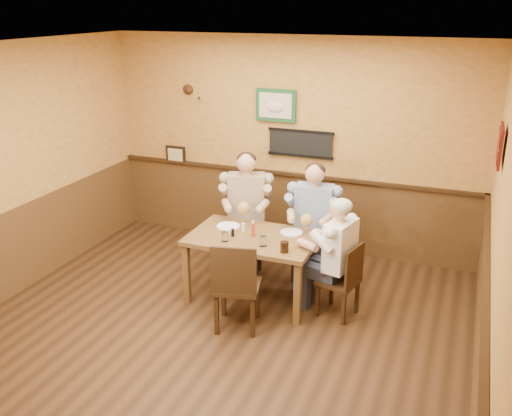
{
  "coord_description": "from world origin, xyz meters",
  "views": [
    {
      "loc": [
        2.22,
        -4.47,
        3.19
      ],
      "look_at": [
        0.15,
        0.87,
        1.1
      ],
      "focal_mm": 40.0,
      "sensor_mm": 36.0,
      "label": 1
    }
  ],
  "objects": [
    {
      "name": "room",
      "position": [
        0.13,
        0.17,
        1.69
      ],
      "size": [
        5.02,
        5.03,
        2.81
      ],
      "color": "#301D0E",
      "rests_on": "ground"
    },
    {
      "name": "dining_table",
      "position": [
        0.1,
        0.92,
        0.66
      ],
      "size": [
        1.4,
        0.9,
        0.75
      ],
      "color": "brown",
      "rests_on": "ground"
    },
    {
      "name": "chair_back_left",
      "position": [
        -0.29,
        1.68,
        0.46
      ],
      "size": [
        0.54,
        0.54,
        0.93
      ],
      "primitive_type": null,
      "rotation": [
        0.0,
        0.0,
        0.31
      ],
      "color": "#352110",
      "rests_on": "ground"
    },
    {
      "name": "chair_back_right",
      "position": [
        0.58,
        1.65,
        0.45
      ],
      "size": [
        0.45,
        0.45,
        0.91
      ],
      "primitive_type": null,
      "rotation": [
        0.0,
        0.0,
        0.09
      ],
      "color": "#352110",
      "rests_on": "ground"
    },
    {
      "name": "chair_right_end",
      "position": [
        1.08,
        0.88,
        0.41
      ],
      "size": [
        0.46,
        0.46,
        0.83
      ],
      "primitive_type": null,
      "rotation": [
        0.0,
        0.0,
        -1.82
      ],
      "color": "#352110",
      "rests_on": "ground"
    },
    {
      "name": "chair_near_side",
      "position": [
        0.18,
        0.27,
        0.49
      ],
      "size": [
        0.54,
        0.54,
        0.98
      ],
      "primitive_type": null,
      "rotation": [
        0.0,
        0.0,
        3.37
      ],
      "color": "#352110",
      "rests_on": "ground"
    },
    {
      "name": "diner_tan_shirt",
      "position": [
        -0.29,
        1.68,
        0.66
      ],
      "size": [
        0.77,
        0.77,
        1.33
      ],
      "primitive_type": null,
      "rotation": [
        0.0,
        0.0,
        0.31
      ],
      "color": "tan",
      "rests_on": "ground"
    },
    {
      "name": "diner_blue_polo",
      "position": [
        0.58,
        1.65,
        0.65
      ],
      "size": [
        0.65,
        0.65,
        1.29
      ],
      "primitive_type": null,
      "rotation": [
        0.0,
        0.0,
        0.09
      ],
      "color": "#8298C3",
      "rests_on": "ground"
    },
    {
      "name": "diner_white_elder",
      "position": [
        1.08,
        0.88,
        0.59
      ],
      "size": [
        0.66,
        0.66,
        1.18
      ],
      "primitive_type": null,
      "rotation": [
        0.0,
        0.0,
        -1.82
      ],
      "color": "white",
      "rests_on": "ground"
    },
    {
      "name": "water_glass_left",
      "position": [
        -0.14,
        0.67,
        0.8
      ],
      "size": [
        0.07,
        0.07,
        0.11
      ],
      "primitive_type": "cylinder",
      "rotation": [
        0.0,
        0.0,
        0.01
      ],
      "color": "silver",
      "rests_on": "dining_table"
    },
    {
      "name": "water_glass_mid",
      "position": [
        0.29,
        0.7,
        0.81
      ],
      "size": [
        0.08,
        0.08,
        0.11
      ],
      "primitive_type": "cylinder",
      "rotation": [
        0.0,
        0.0,
        -0.15
      ],
      "color": "silver",
      "rests_on": "dining_table"
    },
    {
      "name": "cola_tumbler",
      "position": [
        0.55,
        0.63,
        0.81
      ],
      "size": [
        0.1,
        0.1,
        0.11
      ],
      "primitive_type": "cylinder",
      "rotation": [
        0.0,
        0.0,
        -0.13
      ],
      "color": "black",
      "rests_on": "dining_table"
    },
    {
      "name": "hot_sauce_bottle",
      "position": [
        0.1,
        0.91,
        0.83
      ],
      "size": [
        0.05,
        0.05,
        0.17
      ],
      "primitive_type": "cylinder",
      "rotation": [
        0.0,
        0.0,
        0.34
      ],
      "color": "red",
      "rests_on": "dining_table"
    },
    {
      "name": "salt_shaker",
      "position": [
        -0.05,
        1.0,
        0.8
      ],
      "size": [
        0.04,
        0.04,
        0.1
      ],
      "primitive_type": "cylinder",
      "rotation": [
        0.0,
        0.0,
        0.14
      ],
      "color": "white",
      "rests_on": "dining_table"
    },
    {
      "name": "pepper_shaker",
      "position": [
        -0.11,
        0.82,
        0.79
      ],
      "size": [
        0.04,
        0.04,
        0.09
      ],
      "primitive_type": "cylinder",
      "rotation": [
        0.0,
        0.0,
        -0.01
      ],
      "color": "black",
      "rests_on": "dining_table"
    },
    {
      "name": "plate_far_left",
      "position": [
        -0.27,
        1.06,
        0.76
      ],
      "size": [
        0.34,
        0.34,
        0.02
      ],
      "primitive_type": "cylinder",
      "rotation": [
        0.0,
        0.0,
        0.35
      ],
      "color": "white",
      "rests_on": "dining_table"
    },
    {
      "name": "plate_far_right",
      "position": [
        0.47,
        1.15,
        0.76
      ],
      "size": [
        0.3,
        0.3,
        0.02
      ],
      "primitive_type": "cylinder",
      "rotation": [
        0.0,
        0.0,
        -0.24
      ],
      "color": "white",
      "rests_on": "dining_table"
    }
  ]
}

